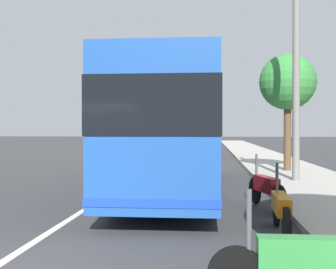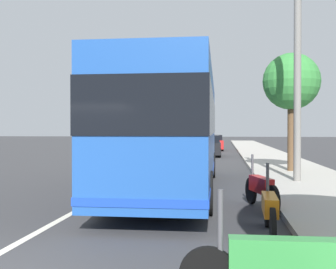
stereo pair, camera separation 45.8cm
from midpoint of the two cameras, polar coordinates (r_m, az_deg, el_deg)
sidewalk_curb at (r=14.87m, az=18.54°, el=-6.53°), size 110.00×3.60×0.14m
lane_divider_line at (r=14.87m, az=-6.88°, el=-6.76°), size 110.00×0.16×0.01m
coach_bus at (r=13.19m, az=-0.10°, el=0.99°), size 11.56×2.68×3.56m
motorcycle_mid_row at (r=4.91m, az=17.13°, el=-16.33°), size 0.27×2.41×1.27m
motorcycle_angled at (r=7.96m, az=13.50°, el=-9.86°), size 2.13×0.29×1.27m
motorcycle_by_tree at (r=10.49m, az=11.97°, el=-7.20°), size 2.10×0.65×1.29m
car_behind_bus at (r=30.39m, az=4.15°, el=-1.59°), size 3.98×1.84×1.50m
car_oncoming at (r=39.23m, az=4.66°, el=-1.13°), size 4.41×2.00×1.43m
car_ahead_same_lane at (r=37.65m, az=-1.55°, el=-1.20°), size 4.55×1.83×1.49m
car_far_distant at (r=58.91m, az=0.69°, el=-0.50°), size 4.08×1.99×1.50m
roadside_tree_mid_block at (r=19.11m, az=15.30°, el=6.78°), size 2.46×2.46×5.25m
utility_pole at (r=15.50m, az=16.23°, el=10.18°), size 0.25×0.25×8.98m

